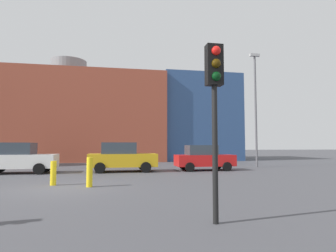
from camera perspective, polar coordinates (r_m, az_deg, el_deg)
ground_plane at (r=12.05m, az=-20.67°, el=-11.55°), size 200.00×200.00×0.00m
building_backdrop at (r=34.57m, az=-19.44°, el=1.54°), size 38.73×10.89×11.44m
parked_car_1 at (r=19.33m, az=-27.78°, el=-5.69°), size 4.22×2.07×1.83m
parked_car_2 at (r=18.48m, az=-9.22°, el=-6.17°), size 4.27×2.09×1.85m
parked_car_3 at (r=19.39m, az=7.13°, el=-6.33°), size 3.89×1.91×1.68m
traffic_light_near_right at (r=6.30m, az=9.32°, el=7.00°), size 0.36×0.36×3.85m
bollard_yellow_0 at (r=11.96m, az=-15.41°, el=-8.88°), size 0.24×0.24×1.18m
bollard_yellow_1 at (r=12.94m, az=-21.95°, el=-8.73°), size 0.24×0.24×1.01m
street_lamp at (r=23.28m, az=17.10°, el=4.44°), size 0.80×0.24×8.88m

